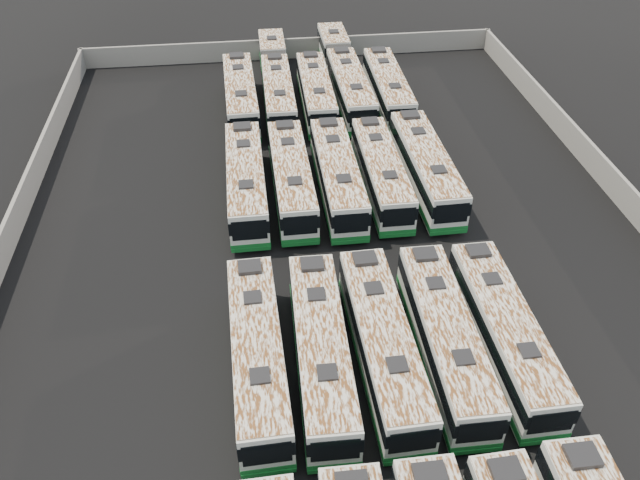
{
  "coord_description": "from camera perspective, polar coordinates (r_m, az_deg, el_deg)",
  "views": [
    {
      "loc": [
        -5.2,
        -30.31,
        27.9
      ],
      "look_at": [
        -1.11,
        1.91,
        1.6
      ],
      "focal_mm": 35.0,
      "sensor_mm": 36.0,
      "label": 1
    }
  ],
  "objects": [
    {
      "name": "bus_back_far_left",
      "position": [
        59.91,
        -7.26,
        12.94
      ],
      "size": [
        3.05,
        13.08,
        3.67
      ],
      "rotation": [
        0.0,
        0.0,
        0.02
      ],
      "color": "beige",
      "rests_on": "ground"
    },
    {
      "name": "bus_midback_far_right",
      "position": [
        49.32,
        9.65,
        6.57
      ],
      "size": [
        2.92,
        13.15,
        3.7
      ],
      "rotation": [
        0.0,
        0.0,
        0.01
      ],
      "color": "beige",
      "rests_on": "ground"
    },
    {
      "name": "bus_back_left",
      "position": [
        62.94,
        -4.02,
        14.41
      ],
      "size": [
        2.87,
        19.45,
        3.52
      ],
      "rotation": [
        0.0,
        0.0,
        -0.01
      ],
      "color": "beige",
      "rests_on": "ground"
    },
    {
      "name": "bus_midback_left",
      "position": [
        47.5,
        -2.62,
        5.69
      ],
      "size": [
        2.77,
        12.81,
        3.61
      ],
      "rotation": [
        0.0,
        0.0,
        0.0
      ],
      "color": "beige",
      "rests_on": "ground"
    },
    {
      "name": "bus_midfront_right",
      "position": [
        35.82,
        11.36,
        -8.72
      ],
      "size": [
        2.88,
        12.75,
        3.58
      ],
      "rotation": [
        0.0,
        0.0,
        -0.02
      ],
      "color": "beige",
      "rests_on": "ground"
    },
    {
      "name": "ground",
      "position": [
        41.52,
        1.85,
        -3.24
      ],
      "size": [
        140.0,
        140.0,
        0.0
      ],
      "primitive_type": "plane",
      "color": "black",
      "rests_on": "ground"
    },
    {
      "name": "bus_back_center",
      "position": [
        60.14,
        -0.37,
        13.29
      ],
      "size": [
        2.86,
        12.61,
        3.54
      ],
      "rotation": [
        0.0,
        0.0,
        -0.02
      ],
      "color": "beige",
      "rests_on": "ground"
    },
    {
      "name": "bus_back_far_right",
      "position": [
        61.3,
        6.22,
        13.62
      ],
      "size": [
        2.92,
        12.84,
        3.61
      ],
      "rotation": [
        0.0,
        0.0,
        -0.02
      ],
      "color": "beige",
      "rests_on": "ground"
    },
    {
      "name": "bus_midfront_center",
      "position": [
        34.97,
        5.76,
        -9.41
      ],
      "size": [
        2.94,
        12.9,
        3.62
      ],
      "rotation": [
        0.0,
        0.0,
        0.02
      ],
      "color": "beige",
      "rests_on": "ground"
    },
    {
      "name": "bus_midback_center",
      "position": [
        47.7,
        1.62,
        5.91
      ],
      "size": [
        2.78,
        12.97,
        3.65
      ],
      "rotation": [
        0.0,
        0.0,
        -0.0
      ],
      "color": "beige",
      "rests_on": "ground"
    },
    {
      "name": "bus_back_right",
      "position": [
        63.89,
        2.24,
        14.93
      ],
      "size": [
        2.9,
        20.23,
        3.67
      ],
      "rotation": [
        0.0,
        0.0,
        0.01
      ],
      "color": "beige",
      "rests_on": "ground"
    },
    {
      "name": "perimeter_wall",
      "position": [
        40.79,
        1.89,
        -2.1
      ],
      "size": [
        45.2,
        73.2,
        2.2
      ],
      "color": "gray",
      "rests_on": "ground"
    },
    {
      "name": "bus_midfront_far_left",
      "position": [
        34.51,
        -5.72,
        -10.3
      ],
      "size": [
        2.98,
        12.82,
        3.6
      ],
      "rotation": [
        0.0,
        0.0,
        0.02
      ],
      "color": "beige",
      "rests_on": "ground"
    },
    {
      "name": "bus_midfront_left",
      "position": [
        34.49,
        0.11,
        -10.06
      ],
      "size": [
        3.02,
        12.84,
        3.6
      ],
      "rotation": [
        0.0,
        0.0,
        -0.02
      ],
      "color": "beige",
      "rests_on": "ground"
    },
    {
      "name": "bus_midback_right",
      "position": [
        48.41,
        5.62,
        6.18
      ],
      "size": [
        2.72,
        12.53,
        3.53
      ],
      "rotation": [
        0.0,
        0.0,
        -0.01
      ],
      "color": "beige",
      "rests_on": "ground"
    },
    {
      "name": "bus_midback_far_left",
      "position": [
        47.35,
        -6.77,
        5.37
      ],
      "size": [
        2.8,
        13.04,
        3.67
      ],
      "rotation": [
        0.0,
        0.0,
        0.0
      ],
      "color": "beige",
      "rests_on": "ground"
    },
    {
      "name": "bus_midfront_far_right",
      "position": [
        36.94,
        16.49,
        -8.03
      ],
      "size": [
        2.75,
        12.59,
        3.54
      ],
      "rotation": [
        0.0,
        0.0,
        0.01
      ],
      "color": "beige",
      "rests_on": "ground"
    }
  ]
}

